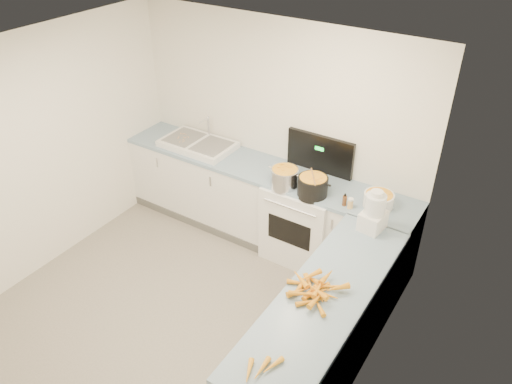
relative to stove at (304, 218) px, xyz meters
The scene contains 19 objects.
floor 1.84m from the stove, 108.07° to the right, with size 3.50×4.00×0.00m, color gray, non-canonical shape.
ceiling 2.69m from the stove, 108.07° to the right, with size 3.50×4.00×0.00m, color white, non-canonical shape.
wall_back 1.00m from the stove, 150.23° to the left, with size 3.50×2.50×0.00m, color white, non-canonical shape.
wall_left 2.96m from the stove, 143.77° to the right, with size 4.00×2.50×0.00m, color white, non-canonical shape.
wall_right 2.21m from the stove, 54.55° to the right, with size 4.00×2.50×0.00m, color white, non-canonical shape.
counter_back 0.55m from the stove, behind, with size 3.50×0.62×0.94m.
counter_right 1.65m from the stove, 56.99° to the right, with size 0.62×2.20×0.94m.
stove is the anchor object (origin of this frame).
sink 1.54m from the stove, behind, with size 0.86×0.52×0.31m.
steel_pot 0.60m from the stove, 132.34° to the right, with size 0.29×0.29×0.22m, color silver.
black_pot 0.60m from the stove, 47.50° to the right, with size 0.30×0.30×0.22m, color black.
wooden_spoon 0.71m from the stove, 47.50° to the right, with size 0.01×0.01×0.33m, color #AD7A47.
mixing_bowl 0.95m from the stove, ahead, with size 0.29×0.29×0.13m, color white.
extract_bottle 0.75m from the stove, 19.22° to the right, with size 0.04×0.04×0.11m, color #593319.
spice_jar 0.79m from the stove, 18.22° to the right, with size 0.05×0.05×0.09m, color #E5B266.
food_processor 1.15m from the stove, 23.78° to the right, with size 0.22×0.26×0.40m.
carrot_pile 1.70m from the stove, 60.18° to the right, with size 0.47×0.47×0.09m.
peeled_carrots 2.44m from the stove, 69.20° to the right, with size 0.21×0.30×0.04m.
peelings 1.75m from the stove, behind, with size 0.18×0.21×0.01m.
Camera 1 is at (2.51, -2.34, 3.69)m, focal length 35.00 mm.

